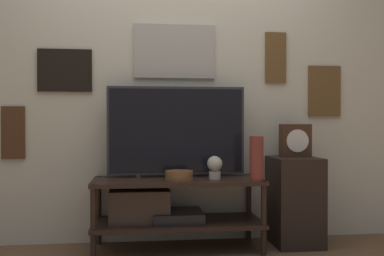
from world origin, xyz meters
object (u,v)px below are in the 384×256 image
object	(u,v)px
television	(176,131)
vase_tall_ceramic	(257,158)
mantel_clock	(295,141)
decorative_bust	(215,166)
vase_wide_bowl	(179,176)

from	to	relation	value
television	vase_tall_ceramic	size ratio (longest dim) A/B	3.29
mantel_clock	vase_tall_ceramic	bearing A→B (deg)	-146.42
television	decorative_bust	bearing A→B (deg)	-31.43
vase_wide_bowl	vase_tall_ceramic	bearing A→B (deg)	-7.43
television	mantel_clock	distance (m)	0.92
mantel_clock	television	bearing A→B (deg)	178.09
vase_tall_ceramic	vase_wide_bowl	xyz separation A→B (m)	(-0.55, 0.07, -0.12)
vase_tall_ceramic	decorative_bust	distance (m)	0.31
vase_tall_ceramic	mantel_clock	size ratio (longest dim) A/B	1.24
television	vase_tall_ceramic	xyz separation A→B (m)	(0.55, -0.28, -0.19)
vase_wide_bowl	decorative_bust	size ratio (longest dim) A/B	1.18
television	vase_tall_ceramic	distance (m)	0.64
vase_wide_bowl	mantel_clock	world-z (taller)	mantel_clock
vase_wide_bowl	mantel_clock	bearing A→B (deg)	10.86
vase_tall_ceramic	decorative_bust	bearing A→B (deg)	157.46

